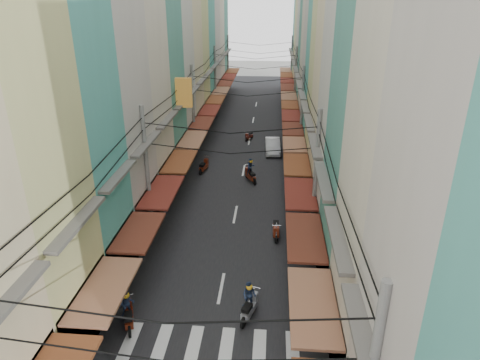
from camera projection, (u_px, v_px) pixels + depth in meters
The scene contains 15 objects.
ground at pixel (226, 266), 23.65m from camera, with size 160.00×160.00×0.00m, color slate.
road at pixel (248, 147), 41.93m from camera, with size 10.00×80.00×0.02m, color black.
sidewalk_left at pixel (183, 145), 42.40m from camera, with size 3.00×80.00×0.06m, color slate.
sidewalk_right at pixel (315, 149), 41.45m from camera, with size 3.00×80.00×0.06m, color slate.
crosswalk at pixel (210, 347), 18.15m from camera, with size 7.55×2.40×0.01m.
building_row_left at pixel (151, 47), 35.47m from camera, with size 7.80×67.67×23.70m.
building_row_right at pixel (344, 54), 34.36m from camera, with size 7.80×68.98×22.59m.
utility_poles at pixel (245, 91), 34.75m from camera, with size 10.20×66.13×8.20m.
white_car at pixel (273, 152), 40.70m from camera, with size 4.53×1.78×1.60m, color #BABABF.
bicycle at pixel (335, 254), 24.75m from camera, with size 0.67×1.79×1.23m, color black.
moving_scooters at pixel (227, 221), 27.17m from camera, with size 7.02×29.14×1.96m.
parked_scooters at pixel (300, 326), 18.63m from camera, with size 12.66×13.20×1.01m.
pedestrians at pixel (169, 218), 26.65m from camera, with size 12.29×26.75×2.17m.
market_umbrella at pixel (385, 337), 15.65m from camera, with size 2.43×2.43×2.56m.
traffic_sign at pixel (328, 238), 21.87m from camera, with size 0.10×0.70×3.19m.
Camera 1 is at (2.37, -19.68, 13.77)m, focal length 32.00 mm.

